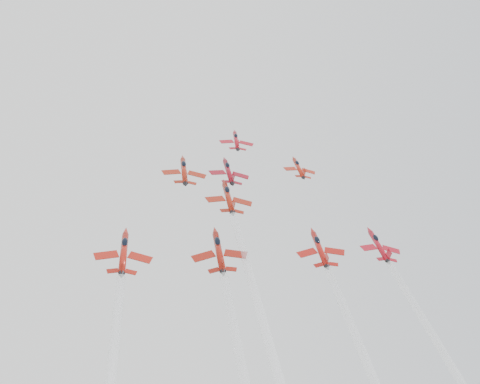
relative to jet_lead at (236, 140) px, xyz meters
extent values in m
cylinder|color=#AE101E|center=(0.00, -0.27, -0.31)|extent=(1.07, 8.20, 6.97)
cone|color=#AE101E|center=(0.00, 4.32, 3.44)|extent=(1.07, 2.33, 2.18)
cone|color=black|center=(0.00, -4.48, -3.75)|extent=(1.07, 1.58, 1.56)
ellipsoid|color=black|center=(0.00, 1.16, 1.48)|extent=(0.97, 2.21, 2.03)
cube|color=#AE101E|center=(-2.62, -0.84, -0.84)|extent=(3.95, 2.49, 1.18)
cube|color=#AE101E|center=(2.62, -0.84, -0.84)|extent=(3.95, 2.49, 1.18)
cube|color=#AE101E|center=(0.00, -4.31, -2.11)|extent=(0.12, 2.58, 2.61)
cube|color=#AE101E|center=(-1.36, -3.72, -3.13)|extent=(1.90, 1.23, 0.67)
cube|color=#AE101E|center=(1.36, -3.72, -3.13)|extent=(1.90, 1.23, 0.67)
cylinder|color=#9E1F0F|center=(-15.27, -13.60, -11.20)|extent=(1.21, 9.30, 7.91)
cone|color=#9E1F0F|center=(-15.27, -8.40, -6.95)|extent=(1.21, 2.64, 2.47)
cone|color=black|center=(-15.27, -18.37, -15.11)|extent=(1.21, 1.79, 1.77)
ellipsoid|color=black|center=(-15.27, -11.99, -9.17)|extent=(1.10, 2.50, 2.30)
cube|color=#9E1F0F|center=(-18.24, -14.25, -11.80)|extent=(4.48, 2.82, 1.34)
cube|color=#9E1F0F|center=(-12.29, -14.25, -11.80)|extent=(4.48, 2.82, 1.34)
cube|color=#9E1F0F|center=(-15.27, -18.19, -13.25)|extent=(0.13, 2.93, 2.96)
cube|color=#9E1F0F|center=(-16.81, -17.52, -14.41)|extent=(2.15, 1.39, 0.77)
cube|color=#9E1F0F|center=(-13.73, -17.52, -14.41)|extent=(2.15, 1.39, 0.77)
cylinder|color=maroon|center=(-4.63, -13.28, -10.95)|extent=(1.15, 8.84, 7.52)
cone|color=maroon|center=(-4.63, -8.34, -6.90)|extent=(1.15, 2.51, 2.35)
cone|color=black|center=(-4.63, -17.83, -14.66)|extent=(1.15, 1.70, 1.69)
ellipsoid|color=black|center=(-4.63, -11.75, -9.02)|extent=(1.05, 2.38, 2.19)
cube|color=maroon|center=(-7.45, -13.90, -11.52)|extent=(4.26, 2.68, 1.27)
cube|color=maroon|center=(-1.80, -13.90, -11.52)|extent=(4.26, 2.68, 1.27)
cube|color=maroon|center=(-4.63, -17.65, -12.89)|extent=(0.13, 2.79, 2.82)
cube|color=maroon|center=(-6.09, -17.02, -14.00)|extent=(2.04, 1.32, 0.73)
cube|color=maroon|center=(-3.16, -17.02, -14.00)|extent=(2.04, 1.32, 0.73)
cylinder|color=#B02110|center=(13.72, -10.90, -9.00)|extent=(0.98, 7.53, 6.40)
cone|color=#B02110|center=(13.72, -6.69, -5.55)|extent=(0.98, 2.14, 2.00)
cone|color=black|center=(13.72, -14.76, -12.16)|extent=(0.98, 1.45, 1.44)
ellipsoid|color=black|center=(13.72, -9.59, -7.35)|extent=(0.89, 2.03, 1.86)
cube|color=#B02110|center=(11.31, -11.42, -9.48)|extent=(3.62, 2.28, 1.09)
cube|color=#B02110|center=(16.13, -11.42, -9.48)|extent=(3.62, 2.28, 1.09)
cube|color=#B02110|center=(13.72, -14.61, -10.65)|extent=(0.11, 2.37, 2.40)
cube|color=#B02110|center=(12.47, -14.07, -11.59)|extent=(1.74, 1.13, 0.62)
cube|color=#B02110|center=(14.97, -14.07, -11.59)|extent=(1.74, 1.13, 0.62)
cylinder|color=maroon|center=(-6.41, -22.21, -18.25)|extent=(1.23, 9.44, 8.03)
cone|color=maroon|center=(-6.41, -16.93, -13.93)|extent=(1.23, 2.69, 2.51)
cone|color=black|center=(-6.41, -27.07, -22.21)|extent=(1.23, 1.82, 1.80)
ellipsoid|color=black|center=(-6.41, -20.58, -16.18)|extent=(1.12, 2.54, 2.34)
cube|color=maroon|center=(-9.43, -22.87, -18.86)|extent=(4.55, 2.86, 1.36)
cube|color=maroon|center=(-3.39, -22.87, -18.86)|extent=(4.55, 2.86, 1.36)
cube|color=maroon|center=(-6.41, -26.88, -20.32)|extent=(0.13, 2.98, 3.01)
cube|color=maroon|center=(-7.98, -26.20, -21.50)|extent=(2.18, 1.41, 0.78)
cube|color=maroon|center=(-4.84, -26.20, -21.50)|extent=(2.18, 1.41, 0.78)
cylinder|color=#B01B10|center=(-28.57, -37.23, -30.52)|extent=(1.21, 9.31, 7.92)
cone|color=#B01B10|center=(-28.57, -32.02, -26.26)|extent=(1.21, 2.65, 2.48)
cone|color=black|center=(-28.57, -42.01, -34.43)|extent=(1.21, 1.79, 1.78)
ellipsoid|color=black|center=(-28.57, -35.61, -28.49)|extent=(1.10, 2.51, 2.31)
cube|color=#B01B10|center=(-31.55, -37.88, -31.12)|extent=(4.49, 2.82, 1.34)
cube|color=#B01B10|center=(-25.59, -37.88, -31.12)|extent=(4.49, 2.82, 1.34)
cube|color=#B01B10|center=(-28.57, -41.83, -32.57)|extent=(0.13, 2.93, 2.97)
cube|color=#B01B10|center=(-30.11, -41.16, -33.73)|extent=(2.15, 1.39, 0.77)
cube|color=#B01B10|center=(-27.02, -41.16, -33.73)|extent=(2.15, 1.39, 0.77)
cylinder|color=maroon|center=(-11.07, -36.89, -30.25)|extent=(1.23, 9.45, 8.04)
cone|color=maroon|center=(-11.07, -31.61, -25.92)|extent=(1.23, 2.69, 2.51)
cone|color=black|center=(-11.07, -41.75, -34.21)|extent=(1.23, 1.82, 1.80)
ellipsoid|color=black|center=(-11.07, -35.26, -28.18)|extent=(1.12, 2.54, 2.34)
cube|color=maroon|center=(-14.09, -37.55, -30.86)|extent=(4.55, 2.87, 1.36)
cube|color=maroon|center=(-8.04, -37.55, -30.86)|extent=(4.55, 2.87, 1.36)
cube|color=maroon|center=(-11.07, -41.56, -32.32)|extent=(0.13, 2.98, 3.01)
cube|color=maroon|center=(-12.63, -40.88, -33.50)|extent=(2.19, 1.41, 0.78)
cube|color=maroon|center=(-9.50, -40.88, -33.50)|extent=(2.19, 1.41, 0.78)
cylinder|color=#AE1610|center=(9.26, -36.16, -29.64)|extent=(1.13, 8.63, 7.34)
cone|color=#AE1610|center=(9.26, -31.33, -25.70)|extent=(1.13, 2.45, 2.30)
cone|color=black|center=(9.26, -40.59, -33.27)|extent=(1.13, 1.66, 1.65)
ellipsoid|color=black|center=(9.26, -34.66, -27.76)|extent=(1.02, 2.32, 2.14)
cube|color=#AE1610|center=(6.50, -36.76, -30.20)|extent=(4.16, 2.62, 1.24)
cube|color=#AE1610|center=(12.03, -36.76, -30.20)|extent=(4.16, 2.62, 1.24)
cube|color=#AE1610|center=(9.26, -40.42, -31.54)|extent=(0.12, 2.72, 2.75)
cube|color=#AE1610|center=(7.83, -39.80, -32.62)|extent=(2.00, 1.29, 0.71)
cube|color=#AE1610|center=(10.70, -39.80, -32.62)|extent=(2.00, 1.29, 0.71)
cylinder|color=#B0101F|center=(22.37, -35.28, -28.93)|extent=(1.03, 7.92, 6.74)
cone|color=#B0101F|center=(22.37, -30.85, -25.30)|extent=(1.03, 2.25, 2.11)
cone|color=black|center=(22.37, -39.35, -32.25)|extent=(1.03, 1.53, 1.51)
ellipsoid|color=black|center=(22.37, -33.91, -27.20)|extent=(0.94, 2.13, 1.96)
cube|color=#B0101F|center=(19.83, -35.83, -29.44)|extent=(3.81, 2.40, 1.14)
cube|color=#B0101F|center=(24.90, -35.83, -29.44)|extent=(3.81, 2.40, 1.14)
cube|color=#B0101F|center=(22.37, -39.19, -30.67)|extent=(0.11, 2.50, 2.52)
cube|color=#B0101F|center=(21.05, -38.62, -31.66)|extent=(1.83, 1.19, 0.65)
cube|color=#B0101F|center=(23.68, -38.62, -31.66)|extent=(1.83, 1.19, 0.65)
camera|label=1|loc=(-28.85, -136.17, -31.92)|focal=40.00mm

